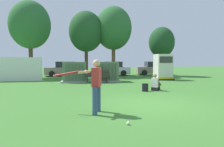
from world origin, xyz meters
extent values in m
plane|color=#3D752D|center=(0.00, 0.00, 0.00)|extent=(96.00, 96.00, 0.00)
cube|color=white|center=(-8.07, 10.50, 1.00)|extent=(4.80, 0.12, 2.00)
cube|color=#9E9B93|center=(-2.94, 9.01, 0.06)|extent=(2.10, 1.70, 0.12)
cube|color=#607A5B|center=(-2.94, 9.01, 0.87)|extent=(1.80, 1.40, 1.50)
cube|color=#52684E|center=(-3.58, 8.25, 0.87)|extent=(0.06, 0.12, 1.27)
cube|color=#52684E|center=(-3.33, 8.25, 0.87)|extent=(0.06, 0.12, 1.27)
cube|color=#52684E|center=(-3.07, 8.25, 0.87)|extent=(0.06, 0.12, 1.27)
cube|color=#52684E|center=(-2.82, 8.25, 0.87)|extent=(0.06, 0.12, 1.27)
cube|color=#52684E|center=(-2.56, 8.25, 0.87)|extent=(0.06, 0.12, 1.27)
cube|color=#52684E|center=(-2.31, 8.25, 0.87)|extent=(0.06, 0.12, 1.27)
cube|color=#9E9B93|center=(-0.33, 8.93, 0.06)|extent=(2.10, 1.70, 0.12)
cube|color=#607A5B|center=(-0.33, 8.93, 0.87)|extent=(1.80, 1.40, 1.50)
cube|color=#52684E|center=(-0.97, 8.17, 0.87)|extent=(0.06, 0.12, 1.27)
cube|color=#52684E|center=(-0.72, 8.17, 0.87)|extent=(0.06, 0.12, 1.27)
cube|color=#52684E|center=(-0.46, 8.17, 0.87)|extent=(0.06, 0.12, 1.27)
cube|color=#52684E|center=(-0.21, 8.17, 0.87)|extent=(0.06, 0.12, 1.27)
cube|color=#52684E|center=(0.05, 8.17, 0.87)|extent=(0.06, 0.12, 1.27)
cube|color=#52684E|center=(0.30, 8.17, 0.87)|extent=(0.06, 0.12, 1.27)
cube|color=#262626|center=(4.90, 9.50, 0.05)|extent=(1.60, 1.40, 0.10)
cube|color=silver|center=(4.90, 9.50, 1.20)|extent=(1.40, 1.20, 2.20)
cube|color=#383838|center=(4.90, 8.88, 1.81)|extent=(1.19, 0.04, 0.55)
cube|color=yellow|center=(4.90, 8.88, 0.20)|extent=(1.33, 0.04, 0.16)
cube|color=#2D2823|center=(-1.23, 8.00, 0.45)|extent=(1.84, 0.71, 0.05)
cube|color=#2D2823|center=(-1.26, 7.82, 0.70)|extent=(1.78, 0.35, 0.44)
cylinder|color=#2D2823|center=(-1.95, 8.27, 0.21)|extent=(0.06, 0.06, 0.42)
cylinder|color=#2D2823|center=(-0.45, 8.00, 0.21)|extent=(0.06, 0.06, 0.42)
cylinder|color=#2D2823|center=(-2.00, 8.00, 0.21)|extent=(0.06, 0.06, 0.42)
cylinder|color=#2D2823|center=(-0.50, 7.73, 0.21)|extent=(0.06, 0.06, 0.42)
cylinder|color=#384C75|center=(-2.30, -1.17, 0.44)|extent=(0.16, 0.16, 0.88)
cylinder|color=#384C75|center=(-2.14, -0.71, 0.44)|extent=(0.16, 0.16, 0.88)
cube|color=red|center=(-2.22, -0.94, 1.18)|extent=(0.36, 0.46, 0.60)
sphere|color=#DBAD89|center=(-2.22, -0.94, 1.62)|extent=(0.23, 0.23, 0.23)
cylinder|color=#DBAD89|center=(-2.61, -0.90, 1.34)|extent=(0.41, 0.48, 0.09)
cylinder|color=#DBAD89|center=(-2.55, -0.73, 1.34)|extent=(0.09, 0.54, 0.09)
cylinder|color=red|center=(-3.22, -0.58, 1.27)|extent=(0.82, 0.35, 0.21)
sphere|color=red|center=(-2.82, -0.73, 1.34)|extent=(0.08, 0.08, 0.08)
sphere|color=white|center=(-1.53, -2.28, 0.04)|extent=(0.09, 0.09, 0.09)
cube|color=black|center=(1.55, 3.33, 0.10)|extent=(0.41, 0.40, 0.20)
cube|color=white|center=(1.55, 3.33, 0.46)|extent=(0.42, 0.40, 0.52)
sphere|color=#9E7051|center=(1.55, 3.33, 0.85)|extent=(0.22, 0.22, 0.22)
cylinder|color=black|center=(1.62, 3.56, 0.22)|extent=(0.40, 0.42, 0.13)
cylinder|color=black|center=(1.77, 3.73, 0.23)|extent=(0.28, 0.30, 0.46)
cylinder|color=black|center=(1.77, 3.43, 0.22)|extent=(0.40, 0.42, 0.13)
cylinder|color=black|center=(1.92, 3.60, 0.23)|extent=(0.28, 0.30, 0.46)
cylinder|color=#9E7051|center=(1.52, 3.64, 0.42)|extent=(0.33, 0.36, 0.32)
cylinder|color=#9E7051|center=(1.87, 3.34, 0.42)|extent=(0.33, 0.36, 0.32)
cube|color=black|center=(0.93, 3.21, 0.22)|extent=(0.35, 0.25, 0.44)
cube|color=black|center=(0.95, 3.34, 0.15)|extent=(0.23, 0.09, 0.22)
cylinder|color=#4C3828|center=(-7.30, 14.21, 1.65)|extent=(0.41, 0.41, 3.29)
ellipsoid|color=#2D6633|center=(-7.30, 14.21, 5.34)|extent=(4.05, 4.05, 4.82)
cylinder|color=#4C3828|center=(-1.66, 14.81, 1.51)|extent=(0.37, 0.37, 3.02)
ellipsoid|color=#235128|center=(-1.66, 14.81, 4.90)|extent=(3.72, 3.72, 4.41)
cylinder|color=brown|center=(1.40, 14.89, 1.65)|extent=(0.41, 0.41, 3.31)
ellipsoid|color=#2D6633|center=(1.40, 14.89, 5.36)|extent=(4.07, 4.07, 4.84)
cylinder|color=brown|center=(6.80, 14.06, 1.18)|extent=(0.29, 0.29, 2.35)
ellipsoid|color=#1E4723|center=(6.80, 14.06, 3.81)|extent=(2.89, 2.89, 3.44)
cube|color=gray|center=(-4.14, 15.75, 0.58)|extent=(4.37, 2.18, 0.80)
cube|color=#262B33|center=(-4.00, 15.77, 1.30)|extent=(2.27, 1.80, 0.64)
cylinder|color=black|center=(-5.34, 14.75, 0.32)|extent=(0.66, 0.29, 0.64)
cylinder|color=black|center=(-5.54, 16.44, 0.32)|extent=(0.66, 0.29, 0.64)
cylinder|color=black|center=(-2.75, 15.06, 0.32)|extent=(0.66, 0.29, 0.64)
cylinder|color=black|center=(-2.95, 16.75, 0.32)|extent=(0.66, 0.29, 0.64)
cube|color=silver|center=(1.35, 15.71, 0.58)|extent=(4.39, 2.25, 0.80)
cube|color=#262B33|center=(1.50, 15.69, 1.30)|extent=(2.29, 1.83, 0.64)
cylinder|color=black|center=(-0.05, 15.04, 0.32)|extent=(0.66, 0.30, 0.64)
cylinder|color=black|center=(0.18, 16.73, 0.32)|extent=(0.66, 0.30, 0.64)
cylinder|color=black|center=(2.53, 14.69, 0.32)|extent=(0.66, 0.30, 0.64)
cylinder|color=black|center=(2.76, 16.37, 0.32)|extent=(0.66, 0.30, 0.64)
cube|color=gray|center=(6.51, 15.74, 0.58)|extent=(4.32, 2.04, 0.80)
cube|color=#262B33|center=(6.66, 15.73, 1.30)|extent=(2.22, 1.73, 0.64)
cylinder|color=black|center=(5.14, 15.00, 0.32)|extent=(0.66, 0.27, 0.64)
cylinder|color=black|center=(5.28, 16.69, 0.32)|extent=(0.66, 0.27, 0.64)
cylinder|color=black|center=(7.74, 14.78, 0.32)|extent=(0.66, 0.27, 0.64)
cylinder|color=black|center=(7.88, 16.48, 0.32)|extent=(0.66, 0.27, 0.64)
camera|label=1|loc=(-2.90, -7.30, 1.69)|focal=32.01mm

